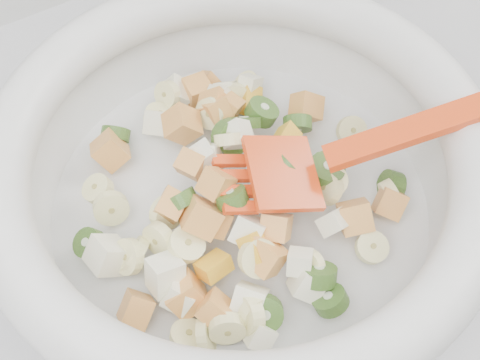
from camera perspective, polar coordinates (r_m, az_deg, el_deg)
mixing_bowl at (r=0.48m, az=0.01°, el=0.58°), size 0.42×0.37×0.13m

